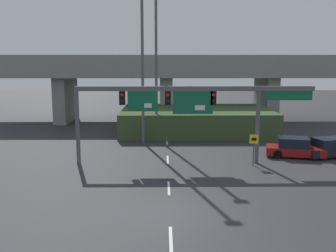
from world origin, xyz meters
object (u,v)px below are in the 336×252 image
object	(u,v)px
signal_gantry	(186,101)
highway_light_pole_near	(156,39)
parked_sedan_near_right	(294,148)
parked_sedan_mid_right	(331,148)
speed_limit_sign	(254,145)
highway_light_pole_far	(142,33)

from	to	relation	value
signal_gantry	highway_light_pole_near	distance (m)	10.08
parked_sedan_near_right	parked_sedan_mid_right	bearing A→B (deg)	12.48
speed_limit_sign	parked_sedan_mid_right	size ratio (longest dim) A/B	0.48
signal_gantry	speed_limit_sign	xyz separation A→B (m)	(4.59, -0.65, -2.96)
highway_light_pole_far	parked_sedan_mid_right	bearing A→B (deg)	-19.66
signal_gantry	parked_sedan_mid_right	distance (m)	11.70
signal_gantry	highway_light_pole_far	size ratio (longest dim) A/B	0.90
signal_gantry	parked_sedan_near_right	distance (m)	9.22
speed_limit_sign	highway_light_pole_near	bearing A→B (deg)	125.99
signal_gantry	parked_sedan_near_right	size ratio (longest dim) A/B	3.62
signal_gantry	highway_light_pole_near	size ratio (longest dim) A/B	0.95
speed_limit_sign	parked_sedan_near_right	world-z (taller)	speed_limit_sign
signal_gantry	speed_limit_sign	distance (m)	5.50
signal_gantry	speed_limit_sign	bearing A→B (deg)	-8.04
highway_light_pole_far	parked_sedan_near_right	world-z (taller)	highway_light_pole_far
highway_light_pole_near	parked_sedan_mid_right	size ratio (longest dim) A/B	3.77
highway_light_pole_near	highway_light_pole_far	world-z (taller)	highway_light_pole_far
speed_limit_sign	highway_light_pole_far	bearing A→B (deg)	136.42
parked_sedan_near_right	parked_sedan_mid_right	distance (m)	2.70
speed_limit_sign	signal_gantry	bearing A→B (deg)	171.96
highway_light_pole_near	highway_light_pole_far	size ratio (longest dim) A/B	0.95
signal_gantry	highway_light_pole_near	bearing A→B (deg)	104.20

